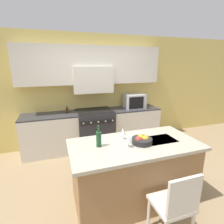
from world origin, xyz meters
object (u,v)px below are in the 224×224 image
wine_bottle (99,139)px  oil_bottle_on_counter (67,110)px  fruit_bowl (142,140)px  wine_glass_near (128,139)px  microwave (134,101)px  island_chair (176,204)px  range_stove (95,129)px  wine_glass_far (123,132)px

wine_bottle → oil_bottle_on_counter: (-0.26, 1.90, -0.06)m
wine_bottle → fruit_bowl: bearing=-8.8°
oil_bottle_on_counter → wine_glass_near: bearing=-73.0°
fruit_bowl → wine_bottle: bearing=171.2°
microwave → island_chair: bearing=-105.8°
island_chair → wine_bottle: (-0.65, 0.82, 0.52)m
range_stove → wine_glass_near: bearing=-90.1°
microwave → wine_bottle: size_ratio=1.64×
wine_glass_far → fruit_bowl: bearing=-45.0°
microwave → wine_glass_near: (-1.05, -2.00, -0.04)m
range_stove → wine_glass_far: 1.82m
wine_bottle → fruit_bowl: (0.60, -0.09, -0.07)m
oil_bottle_on_counter → microwave: bearing=-1.5°
range_stove → fruit_bowl: size_ratio=3.28×
wine_bottle → wine_glass_near: size_ratio=1.70×
fruit_bowl → island_chair: bearing=-85.7°
island_chair → wine_glass_far: (-0.26, 0.93, 0.52)m
wine_glass_near → oil_bottle_on_counter: bearing=107.0°
island_chair → fruit_bowl: size_ratio=3.20×
microwave → fruit_bowl: bearing=-112.6°
wine_bottle → wine_glass_near: wine_bottle is taller
range_stove → microwave: microwave is taller
range_stove → oil_bottle_on_counter: size_ratio=5.40×
wine_glass_near → wine_glass_far: 0.26m
wine_glass_far → fruit_bowl: 0.30m
wine_glass_near → island_chair: bearing=-66.8°
fruit_bowl → wine_glass_far: bearing=135.0°
microwave → oil_bottle_on_counter: bearing=178.5°
wine_bottle → fruit_bowl: 0.61m
island_chair → wine_glass_near: bearing=113.2°
island_chair → wine_glass_far: bearing=105.5°
island_chair → range_stove: bearing=96.1°
oil_bottle_on_counter → wine_glass_far: bearing=-69.8°
island_chair → wine_bottle: 1.17m
range_stove → wine_bottle: (-0.37, -1.84, 0.57)m
wine_glass_far → wine_glass_near: bearing=-97.0°
island_chair → wine_glass_far: size_ratio=5.24×
microwave → wine_glass_far: size_ratio=2.80×
wine_glass_far → oil_bottle_on_counter: size_ratio=1.01×
microwave → wine_glass_near: bearing=-117.6°
microwave → oil_bottle_on_counter: size_ratio=2.81×
wine_bottle → wine_glass_near: bearing=-21.7°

